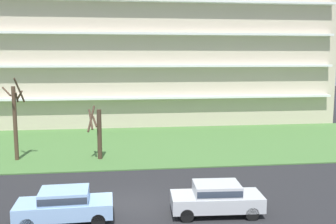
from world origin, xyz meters
TOP-DOWN VIEW (x-y plane):
  - ground at (0.00, 0.00)m, footprint 160.00×160.00m
  - grass_lawn_strip at (0.00, 14.00)m, footprint 80.00×16.00m
  - apartment_building at (0.00, 27.81)m, footprint 48.10×12.58m
  - tree_left at (-8.12, 9.61)m, footprint 1.55×1.49m
  - tree_center at (-2.16, 9.16)m, footprint 1.06×1.69m
  - sedan_blue_near_left at (-3.15, -2.00)m, footprint 4.44×1.91m
  - sedan_silver_center_right at (4.06, -2.00)m, footprint 4.50×2.05m

SIDE VIEW (x-z plane):
  - ground at x=0.00m, z-range 0.00..0.00m
  - grass_lawn_strip at x=0.00m, z-range 0.00..0.08m
  - sedan_blue_near_left at x=-3.15m, z-range 0.09..1.66m
  - sedan_silver_center_right at x=4.06m, z-range 0.09..1.66m
  - tree_center at x=-2.16m, z-range 0.13..4.16m
  - tree_left at x=-8.12m, z-range 0.04..6.24m
  - apartment_building at x=0.00m, z-range 0.00..16.86m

